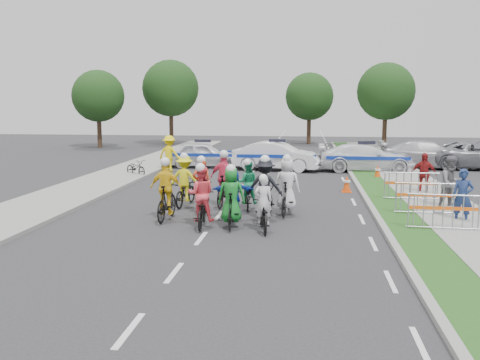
# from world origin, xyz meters

# --- Properties ---
(ground) EXTENTS (90.00, 90.00, 0.00)m
(ground) POSITION_xyz_m (0.00, 0.00, 0.00)
(ground) COLOR #28282B
(ground) RESTS_ON ground
(curb_right) EXTENTS (0.20, 60.00, 0.12)m
(curb_right) POSITION_xyz_m (5.10, 5.00, 0.06)
(curb_right) COLOR gray
(curb_right) RESTS_ON ground
(grass_strip) EXTENTS (1.20, 60.00, 0.11)m
(grass_strip) POSITION_xyz_m (5.80, 5.00, 0.06)
(grass_strip) COLOR #1B4A17
(grass_strip) RESTS_ON ground
(sidewalk_right) EXTENTS (2.40, 60.00, 0.13)m
(sidewalk_right) POSITION_xyz_m (7.60, 5.00, 0.07)
(sidewalk_right) COLOR gray
(sidewalk_right) RESTS_ON ground
(sidewalk_left) EXTENTS (3.00, 60.00, 0.13)m
(sidewalk_left) POSITION_xyz_m (-6.50, 5.00, 0.07)
(sidewalk_left) COLOR gray
(sidewalk_left) RESTS_ON ground
(rider_0) EXTENTS (0.83, 1.71, 1.68)m
(rider_0) POSITION_xyz_m (1.62, 1.05, 0.56)
(rider_0) COLOR black
(rider_0) RESTS_ON ground
(rider_1) EXTENTS (0.82, 1.83, 1.90)m
(rider_1) POSITION_xyz_m (0.64, 1.44, 0.74)
(rider_1) COLOR black
(rider_1) RESTS_ON ground
(rider_2) EXTENTS (0.87, 1.95, 1.93)m
(rider_2) POSITION_xyz_m (-0.26, 1.38, 0.71)
(rider_2) COLOR black
(rider_2) RESTS_ON ground
(rider_3) EXTENTS (1.02, 1.93, 2.01)m
(rider_3) POSITION_xyz_m (-1.53, 2.16, 0.77)
(rider_3) COLOR black
(rider_3) RESTS_ON ground
(rider_4) EXTENTS (1.22, 2.09, 2.06)m
(rider_4) POSITION_xyz_m (1.53, 2.72, 0.79)
(rider_4) COLOR black
(rider_4) RESTS_ON ground
(rider_5) EXTENTS (1.38, 1.64, 1.68)m
(rider_5) POSITION_xyz_m (0.54, 2.51, 0.72)
(rider_5) COLOR black
(rider_5) RESTS_ON ground
(rider_6) EXTENTS (1.05, 2.01, 1.95)m
(rider_6) POSITION_xyz_m (-0.61, 3.27, 0.64)
(rider_6) COLOR black
(rider_6) RESTS_ON ground
(rider_7) EXTENTS (0.90, 1.97, 2.02)m
(rider_7) POSITION_xyz_m (2.20, 3.44, 0.78)
(rider_7) COLOR black
(rider_7) RESTS_ON ground
(rider_8) EXTENTS (0.79, 1.77, 1.75)m
(rider_8) POSITION_xyz_m (0.80, 4.31, 0.66)
(rider_8) COLOR black
(rider_8) RESTS_ON ground
(rider_9) EXTENTS (1.06, 1.98, 2.03)m
(rider_9) POSITION_xyz_m (-0.06, 4.60, 0.78)
(rider_9) COLOR black
(rider_9) RESTS_ON ground
(rider_10) EXTENTS (1.14, 1.96, 1.93)m
(rider_10) POSITION_xyz_m (-1.47, 4.51, 0.74)
(rider_10) COLOR black
(rider_10) RESTS_ON ground
(police_car_0) EXTENTS (4.35, 1.99, 1.44)m
(police_car_0) POSITION_xyz_m (-3.06, 15.98, 0.72)
(police_car_0) COLOR white
(police_car_0) RESTS_ON ground
(police_car_1) EXTENTS (4.95, 2.42, 1.56)m
(police_car_1) POSITION_xyz_m (1.23, 15.07, 0.78)
(police_car_1) COLOR white
(police_car_1) RESTS_ON ground
(police_car_2) EXTENTS (5.10, 2.08, 1.48)m
(police_car_2) POSITION_xyz_m (6.01, 15.20, 0.74)
(police_car_2) COLOR white
(police_car_2) RESTS_ON ground
(civilian_sedan) EXTENTS (5.41, 2.33, 1.55)m
(civilian_sedan) POSITION_xyz_m (9.59, 17.01, 0.78)
(civilian_sedan) COLOR #B0B0B5
(civilian_sedan) RESTS_ON ground
(spectator_0) EXTENTS (0.73, 0.62, 1.69)m
(spectator_0) POSITION_xyz_m (7.58, 2.80, 0.84)
(spectator_0) COLOR navy
(spectator_0) RESTS_ON ground
(spectator_1) EXTENTS (1.11, 0.99, 1.89)m
(spectator_1) POSITION_xyz_m (7.76, 4.79, 0.95)
(spectator_1) COLOR slate
(spectator_1) RESTS_ON ground
(spectator_2) EXTENTS (1.06, 0.66, 1.69)m
(spectator_2) POSITION_xyz_m (7.51, 8.03, 0.84)
(spectator_2) COLOR maroon
(spectator_2) RESTS_ON ground
(marshal_hiviz) EXTENTS (1.39, 1.01, 1.93)m
(marshal_hiviz) POSITION_xyz_m (-4.48, 13.92, 0.97)
(marshal_hiviz) COLOR yellow
(marshal_hiviz) RESTS_ON ground
(barrier_0) EXTENTS (2.03, 0.62, 1.12)m
(barrier_0) POSITION_xyz_m (6.70, 1.48, 0.56)
(barrier_0) COLOR #A5A8AD
(barrier_0) RESTS_ON ground
(barrier_1) EXTENTS (2.01, 0.52, 1.12)m
(barrier_1) POSITION_xyz_m (6.70, 3.66, 0.56)
(barrier_1) COLOR #A5A8AD
(barrier_1) RESTS_ON ground
(barrier_2) EXTENTS (2.01, 0.52, 1.12)m
(barrier_2) POSITION_xyz_m (6.70, 6.27, 0.56)
(barrier_2) COLOR #A5A8AD
(barrier_2) RESTS_ON ground
(cone_0) EXTENTS (0.40, 0.40, 0.70)m
(cone_0) POSITION_xyz_m (4.50, 8.25, 0.34)
(cone_0) COLOR #F24C0C
(cone_0) RESTS_ON ground
(cone_1) EXTENTS (0.40, 0.40, 0.70)m
(cone_1) POSITION_xyz_m (6.27, 12.42, 0.34)
(cone_1) COLOR #F24C0C
(cone_1) RESTS_ON ground
(parked_bike) EXTENTS (1.56, 1.40, 0.82)m
(parked_bike) POSITION_xyz_m (-5.73, 11.96, 0.41)
(parked_bike) COLOR black
(parked_bike) RESTS_ON ground
(tree_0) EXTENTS (4.20, 4.20, 6.30)m
(tree_0) POSITION_xyz_m (-14.00, 28.00, 4.19)
(tree_0) COLOR #382619
(tree_0) RESTS_ON ground
(tree_1) EXTENTS (4.55, 4.55, 6.82)m
(tree_1) POSITION_xyz_m (9.00, 30.00, 4.54)
(tree_1) COLOR #382619
(tree_1) RESTS_ON ground
(tree_3) EXTENTS (4.90, 4.90, 7.35)m
(tree_3) POSITION_xyz_m (-9.00, 32.00, 4.89)
(tree_3) COLOR #382619
(tree_3) RESTS_ON ground
(tree_4) EXTENTS (4.20, 4.20, 6.30)m
(tree_4) POSITION_xyz_m (3.00, 34.00, 4.19)
(tree_4) COLOR #382619
(tree_4) RESTS_ON ground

